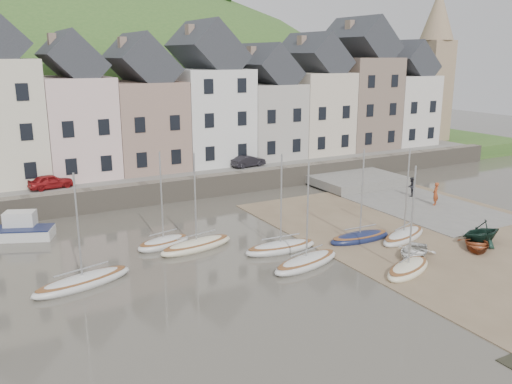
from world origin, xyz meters
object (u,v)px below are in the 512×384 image
person_red (435,194)px  rowboat_white (413,252)px  person_dark (411,187)px  car_left (51,181)px  car_right (248,161)px  rowboat_green (482,232)px  rowboat_red (477,244)px  sailboat_0 (83,281)px

person_red → rowboat_white: bearing=4.6°
person_dark → car_left: 29.51m
person_red → car_right: (-9.37, 14.21, 1.10)m
rowboat_white → car_left: bearing=-175.4°
rowboat_green → rowboat_red: bearing=-57.3°
sailboat_0 → car_left: (0.95, 16.32, 1.91)m
person_dark → car_right: car_right is taller
rowboat_white → car_right: bearing=145.3°
rowboat_white → rowboat_red: 4.60m
person_red → rowboat_green: bearing=29.0°
person_red → person_dark: bearing=-129.2°
car_left → car_right: car_left is taller
person_dark → car_right: bearing=-74.1°
sailboat_0 → rowboat_green: sailboat_0 is taller
person_red → car_right: car_right is taller
rowboat_white → car_left: size_ratio=0.96×
sailboat_0 → car_right: size_ratio=1.92×
sailboat_0 → rowboat_white: sailboat_0 is taller
rowboat_green → person_red: 8.79m
car_right → sailboat_0: bearing=123.4°
rowboat_green → person_red: person_red is taller
rowboat_green → car_right: car_right is taller
person_dark → car_left: (-27.26, 11.24, 1.22)m
rowboat_green → car_right: size_ratio=0.88×
rowboat_red → car_left: 31.35m
car_right → person_red: bearing=-154.6°
person_red → car_right: size_ratio=0.56×
rowboat_white → person_dark: 14.62m
rowboat_white → car_right: (0.43, 21.79, 1.75)m
rowboat_white → rowboat_red: size_ratio=1.06×
rowboat_red → person_red: size_ratio=1.65×
sailboat_0 → person_red: 27.98m
rowboat_red → car_right: car_right is taller
car_left → car_right: bearing=-97.4°
rowboat_green → rowboat_white: bearing=-86.5°
rowboat_red → car_left: (-21.67, 22.58, 1.80)m
sailboat_0 → rowboat_white: bearing=-16.8°
sailboat_0 → car_right: (18.52, 16.32, 1.88)m
rowboat_red → person_dark: bearing=109.9°
sailboat_0 → rowboat_white: (18.09, -5.47, 0.13)m
rowboat_red → car_left: bearing=180.0°
sailboat_0 → car_right: sailboat_0 is taller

